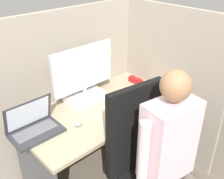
{
  "coord_description": "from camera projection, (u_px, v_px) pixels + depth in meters",
  "views": [
    {
      "loc": [
        -1.18,
        -1.07,
        1.89
      ],
      "look_at": [
        -0.03,
        0.17,
        0.96
      ],
      "focal_mm": 42.0,
      "sensor_mm": 36.0,
      "label": 1
    }
  ],
  "objects": [
    {
      "name": "mouse",
      "position": [
        78.0,
        124.0,
        1.95
      ],
      "size": [
        0.06,
        0.05,
        0.03
      ],
      "color": "gray",
      "rests_on": "desk"
    },
    {
      "name": "desk",
      "position": [
        101.0,
        125.0,
        2.26
      ],
      "size": [
        1.34,
        0.69,
        0.71
      ],
      "color": "tan",
      "rests_on": "ground"
    },
    {
      "name": "cubicle_panel_back",
      "position": [
        74.0,
        90.0,
        2.4
      ],
      "size": [
        1.84,
        0.05,
        1.47
      ],
      "color": "gray",
      "rests_on": "ground"
    },
    {
      "name": "carrot_toy",
      "position": [
        133.0,
        113.0,
        2.06
      ],
      "size": [
        0.04,
        0.14,
        0.04
      ],
      "color": "orange",
      "rests_on": "desk"
    },
    {
      "name": "laptop",
      "position": [
        34.0,
        127.0,
        1.86
      ],
      "size": [
        0.36,
        0.23,
        0.24
      ],
      "color": "#2D2D33",
      "rests_on": "desk"
    },
    {
      "name": "person",
      "position": [
        175.0,
        154.0,
        1.64
      ],
      "size": [
        0.48,
        0.48,
        1.3
      ],
      "color": "brown",
      "rests_on": "ground"
    },
    {
      "name": "paper_box",
      "position": [
        85.0,
        96.0,
        2.28
      ],
      "size": [
        0.33,
        0.22,
        0.05
      ],
      "color": "white",
      "rests_on": "desk"
    },
    {
      "name": "stapler",
      "position": [
        136.0,
        80.0,
        2.55
      ],
      "size": [
        0.05,
        0.15,
        0.06
      ],
      "color": "#A31919",
      "rests_on": "desk"
    },
    {
      "name": "office_chair",
      "position": [
        149.0,
        165.0,
        1.83
      ],
      "size": [
        0.54,
        0.59,
        1.12
      ],
      "color": "black",
      "rests_on": "ground"
    },
    {
      "name": "cubicle_panel_right",
      "position": [
        159.0,
        82.0,
        2.53
      ],
      "size": [
        0.04,
        1.32,
        1.47
      ],
      "color": "gray",
      "rests_on": "ground"
    },
    {
      "name": "monitor",
      "position": [
        83.0,
        71.0,
        2.17
      ],
      "size": [
        0.6,
        0.21,
        0.43
      ],
      "color": "#B2B2B7",
      "rests_on": "paper_box"
    }
  ]
}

